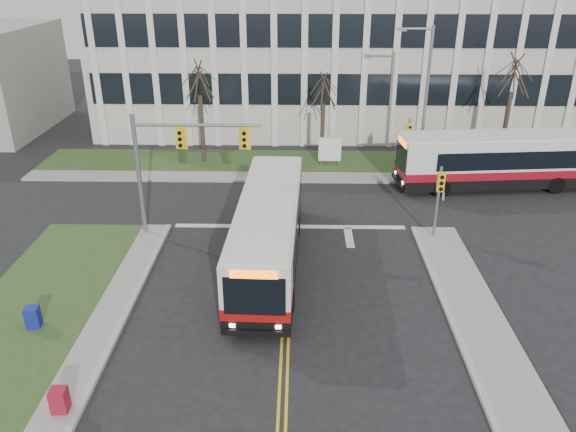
{
  "coord_description": "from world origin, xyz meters",
  "views": [
    {
      "loc": [
        0.45,
        -18.13,
        12.85
      ],
      "look_at": [
        -0.03,
        5.21,
        2.0
      ],
      "focal_mm": 35.0,
      "sensor_mm": 36.0,
      "label": 1
    }
  ],
  "objects_px": {
    "newspaper_box_red": "(60,402)",
    "bus_cross": "(500,162)",
    "directory_sign": "(330,150)",
    "bus_main": "(269,233)",
    "streetlight": "(424,94)",
    "newspaper_box_blue": "(33,318)"
  },
  "relations": [
    {
      "from": "newspaper_box_red",
      "to": "bus_cross",
      "type": "bearing_deg",
      "value": 42.13
    },
    {
      "from": "newspaper_box_blue",
      "to": "newspaper_box_red",
      "type": "relative_size",
      "value": 1.0
    },
    {
      "from": "bus_main",
      "to": "newspaper_box_red",
      "type": "height_order",
      "value": "bus_main"
    },
    {
      "from": "bus_cross",
      "to": "newspaper_box_blue",
      "type": "xyz_separation_m",
      "value": [
        -22.06,
        -14.84,
        -1.15
      ]
    },
    {
      "from": "directory_sign",
      "to": "bus_cross",
      "type": "distance_m",
      "value": 10.66
    },
    {
      "from": "streetlight",
      "to": "bus_cross",
      "type": "relative_size",
      "value": 0.75
    },
    {
      "from": "bus_cross",
      "to": "streetlight",
      "type": "bearing_deg",
      "value": -121.37
    },
    {
      "from": "directory_sign",
      "to": "bus_cross",
      "type": "xyz_separation_m",
      "value": [
        10.06,
        -3.5,
        0.46
      ]
    },
    {
      "from": "newspaper_box_blue",
      "to": "newspaper_box_red",
      "type": "xyz_separation_m",
      "value": [
        2.7,
        -4.3,
        0.0
      ]
    },
    {
      "from": "newspaper_box_blue",
      "to": "bus_main",
      "type": "bearing_deg",
      "value": 23.82
    },
    {
      "from": "bus_main",
      "to": "streetlight",
      "type": "bearing_deg",
      "value": 54.95
    },
    {
      "from": "streetlight",
      "to": "newspaper_box_blue",
      "type": "relative_size",
      "value": 9.68
    },
    {
      "from": "bus_cross",
      "to": "newspaper_box_red",
      "type": "bearing_deg",
      "value": -50.78
    },
    {
      "from": "bus_cross",
      "to": "newspaper_box_red",
      "type": "distance_m",
      "value": 27.24
    },
    {
      "from": "bus_cross",
      "to": "newspaper_box_blue",
      "type": "height_order",
      "value": "bus_cross"
    },
    {
      "from": "newspaper_box_blue",
      "to": "streetlight",
      "type": "bearing_deg",
      "value": 36.99
    },
    {
      "from": "streetlight",
      "to": "bus_main",
      "type": "bearing_deg",
      "value": -126.92
    },
    {
      "from": "streetlight",
      "to": "directory_sign",
      "type": "distance_m",
      "value": 6.96
    },
    {
      "from": "bus_cross",
      "to": "newspaper_box_red",
      "type": "height_order",
      "value": "bus_cross"
    },
    {
      "from": "directory_sign",
      "to": "bus_main",
      "type": "distance_m",
      "value": 13.58
    },
    {
      "from": "directory_sign",
      "to": "bus_cross",
      "type": "bearing_deg",
      "value": -19.19
    },
    {
      "from": "bus_main",
      "to": "bus_cross",
      "type": "distance_m",
      "value": 16.54
    }
  ]
}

